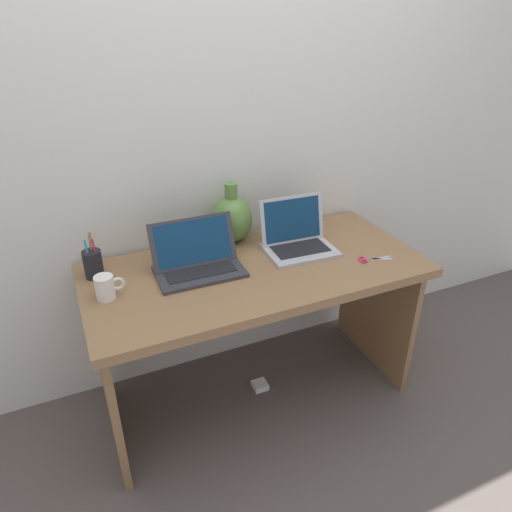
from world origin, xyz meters
name	(u,v)px	position (x,y,z in m)	size (l,w,h in m)	color
ground_plane	(256,392)	(0.00, 0.00, 0.00)	(6.00, 6.00, 0.00)	#564C47
back_wall	(221,128)	(0.00, 0.37, 1.20)	(4.40, 0.04, 2.40)	silver
desk	(256,297)	(0.00, 0.00, 0.55)	(1.41, 0.66, 0.71)	olive
laptop_left	(197,258)	(-0.23, 0.08, 0.76)	(0.35, 0.23, 0.20)	#333338
laptop_right	(296,236)	(0.23, 0.08, 0.77)	(0.31, 0.25, 0.22)	#B2B2B7
green_vase	(232,218)	(0.00, 0.27, 0.82)	(0.19, 0.19, 0.28)	#5B843D
coffee_mug	(106,287)	(-0.60, 0.01, 0.76)	(0.11, 0.07, 0.09)	white
pen_cup	(93,263)	(-0.62, 0.19, 0.77)	(0.07, 0.07, 0.19)	black
scissors	(369,259)	(0.47, -0.14, 0.71)	(0.15, 0.08, 0.01)	#B7B7BC
power_brick	(260,385)	(0.03, 0.02, 0.01)	(0.07, 0.07, 0.03)	white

